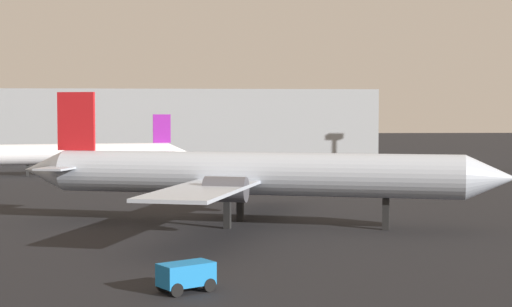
# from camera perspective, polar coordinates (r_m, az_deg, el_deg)

# --- Properties ---
(airplane_on_taxiway) EXTENTS (34.73, 28.62, 9.49)m
(airplane_on_taxiway) POSITION_cam_1_polar(r_m,az_deg,el_deg) (54.90, -0.52, -1.51)
(airplane_on_taxiway) COLOR #B2BCCC
(airplane_on_taxiway) RESTS_ON ground_plane
(airplane_far_left) EXTENTS (27.48, 22.70, 7.81)m
(airplane_far_left) POSITION_cam_1_polar(r_m,az_deg,el_deg) (102.51, -12.37, -0.03)
(airplane_far_left) COLOR white
(airplane_far_left) RESTS_ON ground_plane
(baggage_cart) EXTENTS (2.73, 2.37, 1.30)m
(baggage_cart) POSITION_cam_1_polar(r_m,az_deg,el_deg) (35.06, -5.14, -8.84)
(baggage_cart) COLOR #1972BF
(baggage_cart) RESTS_ON ground_plane
(terminal_building) EXTENTS (92.85, 22.14, 11.81)m
(terminal_building) POSITION_cam_1_polar(r_m,az_deg,el_deg) (135.23, -11.72, 2.03)
(terminal_building) COLOR #999EA3
(terminal_building) RESTS_ON ground_plane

